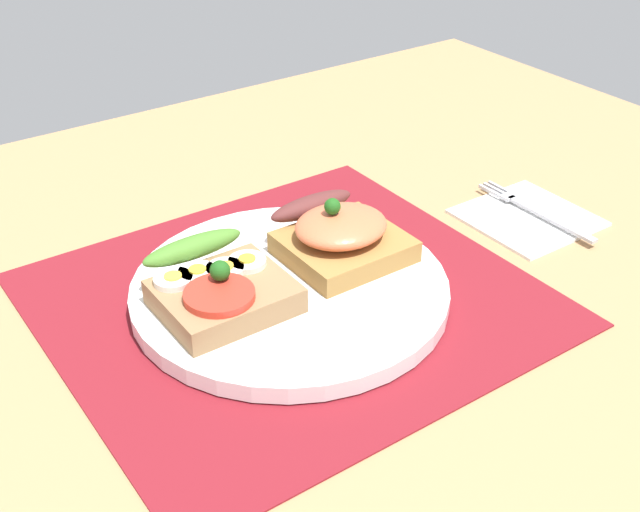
# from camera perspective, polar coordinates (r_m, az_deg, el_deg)

# --- Properties ---
(ground_plane) EXTENTS (1.20, 0.90, 0.03)m
(ground_plane) POSITION_cam_1_polar(r_m,az_deg,el_deg) (0.69, -2.05, -4.17)
(ground_plane) COLOR tan
(placemat) EXTENTS (0.38, 0.35, 0.00)m
(placemat) POSITION_cam_1_polar(r_m,az_deg,el_deg) (0.68, -2.08, -2.98)
(placemat) COLOR maroon
(placemat) RESTS_ON ground_plane
(plate) EXTENTS (0.26, 0.26, 0.01)m
(plate) POSITION_cam_1_polar(r_m,az_deg,el_deg) (0.67, -2.09, -2.37)
(plate) COLOR white
(plate) RESTS_ON placemat
(sandwich_egg_tomato) EXTENTS (0.10, 0.10, 0.04)m
(sandwich_egg_tomato) POSITION_cam_1_polar(r_m,az_deg,el_deg) (0.64, -7.15, -2.04)
(sandwich_egg_tomato) COLOR #946F49
(sandwich_egg_tomato) RESTS_ON plate
(sandwich_salmon) EXTENTS (0.10, 0.10, 0.06)m
(sandwich_salmon) POSITION_cam_1_polar(r_m,az_deg,el_deg) (0.70, 1.35, 1.52)
(sandwich_salmon) COLOR #9F7339
(sandwich_salmon) RESTS_ON plate
(napkin) EXTENTS (0.11, 0.11, 0.01)m
(napkin) POSITION_cam_1_polar(r_m,az_deg,el_deg) (0.82, 14.19, 2.69)
(napkin) COLOR white
(napkin) RESTS_ON ground_plane
(fork) EXTENTS (0.02, 0.14, 0.00)m
(fork) POSITION_cam_1_polar(r_m,az_deg,el_deg) (0.82, 14.50, 3.18)
(fork) COLOR #B7B7BC
(fork) RESTS_ON napkin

